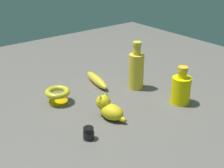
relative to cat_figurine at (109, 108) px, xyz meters
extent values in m
plane|color=#5B5651|center=(0.09, 0.10, -0.04)|extent=(2.00, 2.00, 0.00)
ellipsoid|color=gold|center=(0.00, -0.01, -0.01)|extent=(0.08, 0.11, 0.06)
sphere|color=gold|center=(-0.01, 0.03, 0.02)|extent=(0.06, 0.06, 0.06)
cone|color=gold|center=(-0.02, 0.02, 0.04)|extent=(0.02, 0.02, 0.02)
cone|color=gold|center=(0.01, 0.03, 0.04)|extent=(0.02, 0.02, 0.02)
ellipsoid|color=gold|center=(0.01, -0.06, -0.02)|extent=(0.03, 0.05, 0.02)
cylinder|color=gold|center=(0.25, 0.13, 0.04)|extent=(0.07, 0.07, 0.16)
cylinder|color=gold|center=(0.25, 0.13, 0.14)|extent=(0.03, 0.03, 0.04)
cylinder|color=gold|center=(0.25, 0.13, 0.17)|extent=(0.04, 0.04, 0.01)
ellipsoid|color=gold|center=(0.14, 0.27, -0.02)|extent=(0.08, 0.20, 0.04)
cylinder|color=yellow|center=(0.30, -0.08, 0.02)|extent=(0.08, 0.08, 0.11)
cylinder|color=yellow|center=(0.30, -0.08, 0.09)|extent=(0.03, 0.03, 0.03)
cylinder|color=yellow|center=(0.30, -0.08, 0.11)|extent=(0.04, 0.04, 0.02)
cylinder|color=black|center=(-0.14, -0.07, -0.02)|extent=(0.04, 0.04, 0.03)
cylinder|color=#F8B008|center=(-0.14, -0.07, -0.01)|extent=(0.03, 0.03, 0.00)
cylinder|color=black|center=(-0.14, -0.07, 0.00)|extent=(0.03, 0.03, 0.02)
cylinder|color=#C69A05|center=(-0.09, 0.22, -0.03)|extent=(0.08, 0.08, 0.01)
torus|color=gold|center=(-0.09, 0.22, 0.01)|extent=(0.10, 0.10, 0.02)
camera|label=1|loc=(-0.61, -0.79, 0.55)|focal=49.87mm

